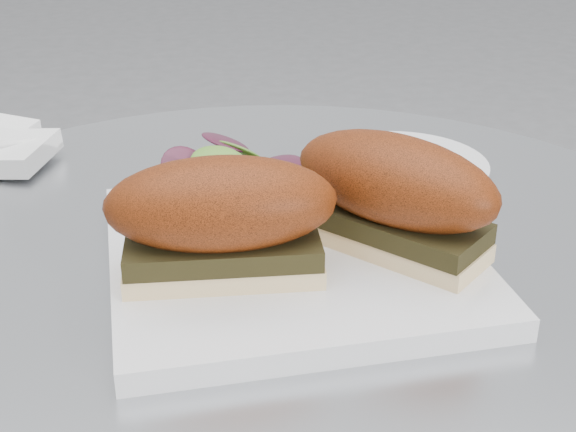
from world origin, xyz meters
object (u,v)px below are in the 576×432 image
(plate, at_px, (290,255))
(sandwich_left, at_px, (222,217))
(saucer, at_px, (398,169))
(sandwich_right, at_px, (394,192))

(plate, relative_size, sandwich_left, 1.69)
(sandwich_left, distance_m, saucer, 0.25)
(sandwich_left, height_order, saucer, sandwich_left)
(plate, distance_m, sandwich_left, 0.08)
(plate, relative_size, saucer, 1.58)
(sandwich_left, bearing_deg, saucer, 49.40)
(sandwich_right, height_order, saucer, sandwich_right)
(sandwich_right, relative_size, saucer, 0.99)
(sandwich_right, bearing_deg, plate, -145.79)
(plate, height_order, saucer, plate)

